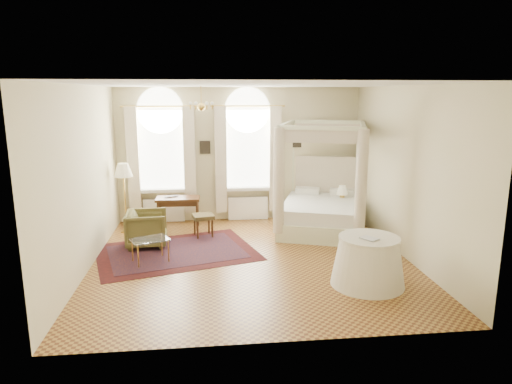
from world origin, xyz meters
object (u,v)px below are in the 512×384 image
at_px(coffee_table, 150,241).
at_px(side_table, 368,261).
at_px(floor_lamp, 123,174).
at_px(nightstand, 343,213).
at_px(writing_desk, 178,202).
at_px(armchair, 147,229).
at_px(stool, 203,218).
at_px(canopy_bed, 322,207).

xyz_separation_m(coffee_table, side_table, (3.74, -1.46, -0.00)).
xyz_separation_m(coffee_table, floor_lamp, (-0.78, 2.04, 0.96)).
relative_size(nightstand, writing_desk, 0.56).
bearing_deg(armchair, stool, -68.47).
bearing_deg(floor_lamp, armchair, -60.78).
distance_m(armchair, floor_lamp, 1.59).
xyz_separation_m(stool, floor_lamp, (-1.78, 0.54, 0.95)).
xyz_separation_m(stool, side_table, (2.74, -2.96, -0.01)).
distance_m(coffee_table, side_table, 4.02).
distance_m(armchair, coffee_table, 0.98).
height_order(coffee_table, floor_lamp, floor_lamp).
xyz_separation_m(canopy_bed, nightstand, (0.65, 0.41, -0.28)).
relative_size(coffee_table, side_table, 0.66).
bearing_deg(canopy_bed, side_table, -89.97).
bearing_deg(armchair, floor_lamp, 26.17).
bearing_deg(nightstand, armchair, -166.38).
bearing_deg(writing_desk, floor_lamp, -174.02).
height_order(canopy_bed, side_table, canopy_bed).
bearing_deg(nightstand, side_table, -100.48).
xyz_separation_m(nightstand, writing_desk, (-3.98, 0.10, 0.36)).
bearing_deg(writing_desk, side_table, -47.44).
distance_m(canopy_bed, coffee_table, 4.09).
bearing_deg(stool, armchair, -155.43).
bearing_deg(writing_desk, canopy_bed, -8.68).
height_order(writing_desk, stool, writing_desk).
xyz_separation_m(armchair, coffee_table, (0.18, -0.96, 0.04)).
relative_size(canopy_bed, nightstand, 4.78).
relative_size(canopy_bed, writing_desk, 2.69).
distance_m(stool, coffee_table, 1.80).
distance_m(nightstand, armchair, 4.70).
height_order(armchair, side_table, side_table).
distance_m(coffee_table, floor_lamp, 2.39).
distance_m(canopy_bed, side_table, 3.12).
distance_m(stool, side_table, 4.04).
height_order(writing_desk, coffee_table, writing_desk).
xyz_separation_m(writing_desk, coffee_table, (-0.41, -2.17, -0.24)).
xyz_separation_m(nightstand, armchair, (-4.57, -1.11, 0.09)).
bearing_deg(coffee_table, writing_desk, 79.29).
bearing_deg(coffee_table, side_table, -21.34).
bearing_deg(floor_lamp, coffee_table, -69.09).
height_order(stool, armchair, armchair).
xyz_separation_m(armchair, floor_lamp, (-0.60, 1.08, 0.99)).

